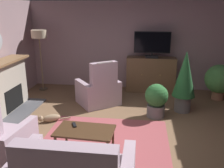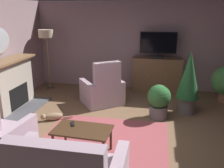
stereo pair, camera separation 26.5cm
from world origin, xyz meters
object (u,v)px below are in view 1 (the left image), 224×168
object	(u,v)px
floor_lamp	(39,38)
television	(152,44)
potted_plant_on_hearth_side	(219,80)
fireplace	(7,88)
potted_plant_leafy_by_curtain	(185,79)
tv_cabinet	(151,75)
cat	(50,118)
armchair_facing_sofa	(99,91)
tv_remote	(74,125)
coffee_table	(85,133)
potted_plant_small_fern_corner	(156,99)

from	to	relation	value
floor_lamp	television	bearing A→B (deg)	3.88
potted_plant_on_hearth_side	fireplace	bearing A→B (deg)	-164.15
television	floor_lamp	xyz separation A→B (m)	(-3.21, -0.22, 0.15)
potted_plant_leafy_by_curtain	floor_lamp	bearing A→B (deg)	163.72
tv_cabinet	cat	bearing A→B (deg)	-132.16
tv_cabinet	armchair_facing_sofa	world-z (taller)	armchair_facing_sofa
tv_remote	potted_plant_on_hearth_side	world-z (taller)	potted_plant_on_hearth_side
potted_plant_on_hearth_side	cat	xyz separation A→B (m)	(-3.97, -1.93, -0.47)
potted_plant_leafy_by_curtain	cat	size ratio (longest dim) A/B	2.27
tv_remote	tv_cabinet	bearing A→B (deg)	-45.56
television	coffee_table	world-z (taller)	television
coffee_table	cat	bearing A→B (deg)	132.62
television	coffee_table	distance (m)	3.80
potted_plant_leafy_by_curtain	floor_lamp	size ratio (longest dim) A/B	0.82
potted_plant_small_fern_corner	coffee_table	bearing A→B (deg)	-125.29
television	potted_plant_on_hearth_side	size ratio (longest dim) A/B	1.07
tv_remote	potted_plant_small_fern_corner	bearing A→B (deg)	-66.19
coffee_table	tv_remote	xyz separation A→B (m)	(-0.21, 0.13, 0.07)
television	potted_plant_on_hearth_side	distance (m)	2.03
fireplace	potted_plant_on_hearth_side	xyz separation A→B (m)	(5.17, 1.47, -0.03)
potted_plant_leafy_by_curtain	cat	bearing A→B (deg)	-161.39
coffee_table	television	bearing A→B (deg)	72.17
potted_plant_small_fern_corner	cat	world-z (taller)	potted_plant_small_fern_corner
tv_cabinet	television	xyz separation A→B (m)	(0.00, -0.05, 0.92)
floor_lamp	potted_plant_on_hearth_side	bearing A→B (deg)	-2.29
television	potted_plant_on_hearth_side	bearing A→B (deg)	-13.14
fireplace	armchair_facing_sofa	distance (m)	2.19
armchair_facing_sofa	floor_lamp	xyz separation A→B (m)	(-1.90, 0.97, 1.21)
coffee_table	potted_plant_on_hearth_side	bearing A→B (deg)	46.53
television	floor_lamp	world-z (taller)	floor_lamp
armchair_facing_sofa	potted_plant_small_fern_corner	distance (m)	1.52
television	floor_lamp	distance (m)	3.22
television	potted_plant_leafy_by_curtain	xyz separation A→B (m)	(0.73, -1.37, -0.60)
armchair_facing_sofa	potted_plant_on_hearth_side	size ratio (longest dim) A/B	1.31
floor_lamp	potted_plant_leafy_by_curtain	bearing A→B (deg)	-16.28
fireplace	potted_plant_on_hearth_side	size ratio (longest dim) A/B	1.65
potted_plant_small_fern_corner	fireplace	bearing A→B (deg)	-178.18
tv_cabinet	armchair_facing_sofa	size ratio (longest dim) A/B	1.12
armchair_facing_sofa	potted_plant_leafy_by_curtain	xyz separation A→B (m)	(2.05, -0.18, 0.46)
potted_plant_small_fern_corner	television	bearing A→B (deg)	92.98
potted_plant_small_fern_corner	cat	bearing A→B (deg)	-165.78
potted_plant_on_hearth_side	potted_plant_leafy_by_curtain	xyz separation A→B (m)	(-1.06, -0.95, 0.26)
tv_remote	potted_plant_leafy_by_curtain	size ratio (longest dim) A/B	0.12
armchair_facing_sofa	cat	size ratio (longest dim) A/B	1.95
coffee_table	floor_lamp	xyz separation A→B (m)	(-2.09, 3.28, 1.15)
potted_plant_leafy_by_curtain	cat	world-z (taller)	potted_plant_leafy_by_curtain
fireplace	cat	size ratio (longest dim) A/B	2.45
fireplace	potted_plant_leafy_by_curtain	world-z (taller)	potted_plant_leafy_by_curtain
potted_plant_leafy_by_curtain	floor_lamp	distance (m)	4.18
tv_remote	potted_plant_on_hearth_side	bearing A→B (deg)	-70.93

